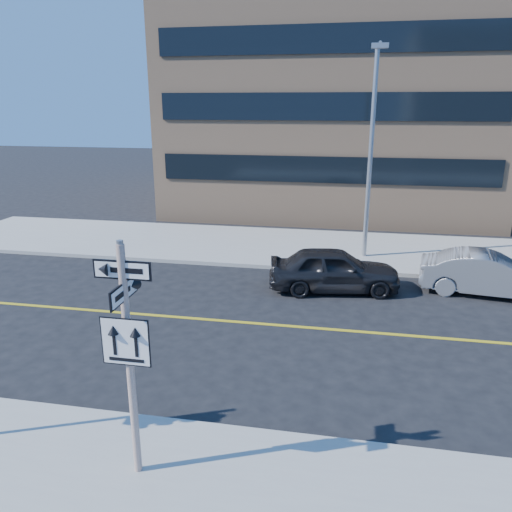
% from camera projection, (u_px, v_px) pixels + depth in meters
% --- Properties ---
extents(ground, '(120.00, 120.00, 0.00)m').
position_uv_depth(ground, '(186.00, 396.00, 10.90)').
color(ground, black).
rests_on(ground, ground).
extents(sign_pole, '(0.92, 0.92, 4.06)m').
position_uv_depth(sign_pole, '(128.00, 349.00, 7.83)').
color(sign_pole, white).
rests_on(sign_pole, near_sidewalk).
extents(parked_car_a, '(2.41, 4.60, 1.50)m').
position_uv_depth(parked_car_a, '(334.00, 269.00, 16.91)').
color(parked_car_a, black).
rests_on(parked_car_a, ground).
extents(parked_car_b, '(2.10, 4.49, 1.42)m').
position_uv_depth(parked_car_b, '(488.00, 274.00, 16.57)').
color(parked_car_b, slate).
rests_on(parked_car_b, ground).
extents(streetlight_a, '(0.55, 2.25, 8.00)m').
position_uv_depth(streetlight_a, '(372.00, 142.00, 18.91)').
color(streetlight_a, gray).
rests_on(streetlight_a, far_sidewalk).
extents(building_brick, '(18.00, 18.00, 18.00)m').
position_uv_depth(building_brick, '(337.00, 56.00, 31.40)').
color(building_brick, tan).
rests_on(building_brick, ground).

